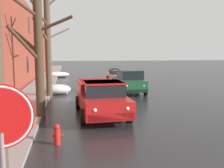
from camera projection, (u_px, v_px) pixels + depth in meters
name	position (u px, v px, depth m)	size (l,w,h in m)	color
left_sidewalk_slab	(38.00, 89.00, 20.89)	(2.42, 80.00, 0.13)	gray
brick_townhouse_facade	(14.00, 41.00, 20.10)	(0.63, 80.00, 8.04)	brown
snow_bank_near_corner_left	(58.00, 75.00, 31.89)	(2.95, 1.43, 0.70)	white
snow_bank_mid_block_left	(58.00, 90.00, 18.64)	(1.88, 0.98, 0.74)	white
snow_bank_near_corner_right	(117.00, 72.00, 36.12)	(2.50, 1.22, 0.72)	white
bare_tree_second_along_sidewalk	(37.00, 54.00, 11.34)	(3.05, 2.82, 5.71)	#423323
bare_tree_mid_block	(48.00, 43.00, 16.96)	(2.62, 2.94, 7.89)	#4C3D2D
pickup_truck_red_approaching_near_lane	(101.00, 98.00, 12.17)	(2.36, 5.32, 1.76)	red
suv_green_parked_kerbside_close	(129.00, 80.00, 19.37)	(2.29, 4.64, 1.82)	#1E5633
sedan_white_parked_kerbside_mid	(118.00, 76.00, 25.89)	(2.03, 4.08, 1.42)	silver
fire_hydrant	(57.00, 134.00, 8.33)	(0.42, 0.22, 0.71)	#B21E19
stop_sign_at_corner	(1.00, 136.00, 2.87)	(0.76, 0.09, 2.70)	slate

